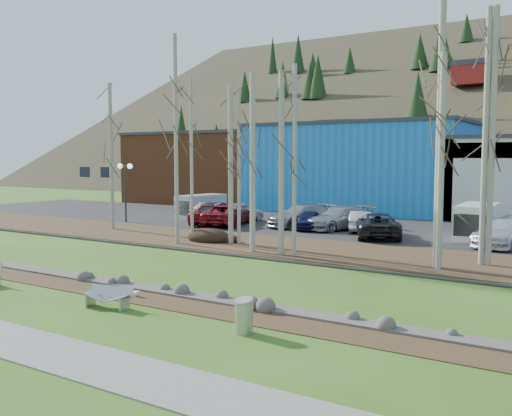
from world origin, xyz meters
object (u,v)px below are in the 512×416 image
Objects in this scene: car_0 at (239,212)px; car_3 at (340,218)px; car_2 at (227,215)px; car_7 at (506,232)px; van_grey at (199,206)px; car_1 at (215,213)px; car_5 at (361,221)px; litter_bin at (244,317)px; seagull at (137,293)px; car_9 at (301,216)px; bench_damaged at (109,297)px; van_white at (477,222)px; car_8 at (215,214)px; car_6 at (377,225)px; street_lamp at (125,176)px; car_4 at (309,220)px.

car_0 is 0.83× the size of car_3.
car_7 is at bearing 163.62° from car_2.
van_grey is (-4.38, 0.72, 0.17)m from car_0.
car_5 is at bearing -178.65° from car_1.
litter_bin is 0.21× the size of van_grey.
car_9 is (-4.30, 20.97, 0.78)m from seagull.
bench_damaged is 0.35× the size of van_white.
car_1 reaches higher than car_8.
van_grey is at bearing 110.95° from bench_damaged.
car_1 is 0.89× the size of car_6.
car_6 is at bearing -10.53° from car_3.
van_white reaches higher than car_8.
street_lamp is 19.56m from car_6.
litter_bin is 0.17× the size of car_2.
street_lamp is at bearing 123.16° from bench_damaged.
car_9 is at bearing -178.23° from car_8.
car_3 is 1.35× the size of car_5.
car_4 is at bearing 177.57° from car_1.
car_5 is at bearing 101.94° from seagull.
car_3 reaches higher than car_2.
car_7 is (9.49, 19.02, 0.77)m from seagull.
car_4 is 0.69× the size of car_6.
car_2 reaches higher than litter_bin.
van_white reaches higher than car_6.
van_white reaches higher than seagull.
street_lamp is 0.92× the size of van_white.
car_1 reaches higher than car_2.
car_7 is at bearing 14.55° from car_9.
van_grey is (-4.84, 2.93, 0.17)m from car_2.
car_7 is 13.93m from car_9.
seagull is 20.97m from car_5.
car_3 is (-1.31, 20.97, 0.78)m from seagull.
car_1 is at bearing 34.46° from street_lamp.
car_8 is 1.13× the size of van_white.
car_8 reaches higher than litter_bin.
seagull is (-5.63, 1.47, -0.31)m from litter_bin.
van_white reaches higher than car_0.
car_3 is 10.98m from car_7.
car_2 is at bearing 128.71° from seagull.
car_9 is at bearing -176.41° from car_0.
litter_bin is 30.62m from van_grey.
car_1 is (-0.85, -1.90, 0.03)m from car_0.
car_9 is (-1.14, 1.04, 0.15)m from car_4.
car_3 is 1.00× the size of car_9.
car_3 reaches higher than car_4.
car_6 is (2.19, 18.69, 0.75)m from seagull.
car_5 is at bearing 103.55° from litter_bin.
street_lamp is 26.81m from car_7.
street_lamp reaches higher than car_3.
car_8 is (-1.06, 0.00, 0.00)m from car_2.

